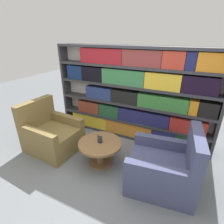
% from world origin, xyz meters
% --- Properties ---
extents(ground_plane, '(14.00, 14.00, 0.00)m').
position_xyz_m(ground_plane, '(0.00, 0.00, 0.00)').
color(ground_plane, slate).
extents(bookshelf, '(3.31, 0.30, 1.92)m').
position_xyz_m(bookshelf, '(0.06, 1.40, 0.95)').
color(bookshelf, silver).
rests_on(bookshelf, ground_plane).
extents(armchair_left, '(0.98, 0.87, 0.95)m').
position_xyz_m(armchair_left, '(-1.22, 0.28, 0.31)').
color(armchair_left, olive).
rests_on(armchair_left, ground_plane).
extents(armchair_right, '(1.03, 0.93, 0.95)m').
position_xyz_m(armchair_right, '(0.96, 0.28, 0.31)').
color(armchair_right, '#42476B').
rests_on(armchair_right, ground_plane).
extents(coffee_table, '(0.74, 0.74, 0.43)m').
position_xyz_m(coffee_table, '(-0.13, 0.30, 0.31)').
color(coffee_table, brown).
rests_on(coffee_table, ground_plane).
extents(table_sign, '(0.09, 0.06, 0.13)m').
position_xyz_m(table_sign, '(-0.13, 0.30, 0.48)').
color(table_sign, black).
rests_on(table_sign, coffee_table).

